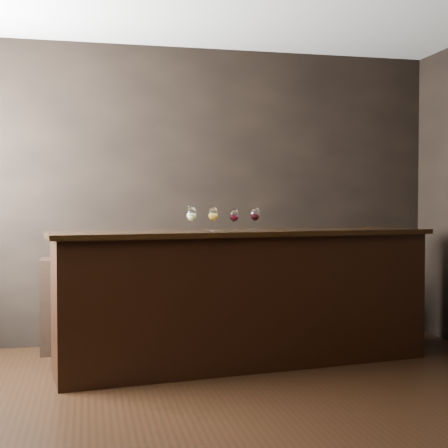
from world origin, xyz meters
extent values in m
plane|color=black|center=(0.00, 0.00, 0.00)|extent=(5.00, 5.00, 0.00)
cube|color=black|center=(0.00, 2.25, 1.40)|extent=(5.00, 0.02, 2.80)
cube|color=black|center=(0.00, -2.25, 1.40)|extent=(5.00, 0.02, 2.80)
cube|color=black|center=(0.38, 1.27, 0.53)|extent=(3.09, 1.02, 1.06)
cube|color=black|center=(0.38, 1.27, 1.08)|extent=(3.20, 1.10, 0.04)
cube|color=black|center=(-0.12, 2.03, 0.42)|extent=(2.31, 0.40, 0.83)
cylinder|color=white|center=(-0.06, 1.26, 1.10)|extent=(0.07, 0.07, 0.00)
cylinder|color=white|center=(-0.06, 1.26, 1.14)|extent=(0.01, 0.01, 0.07)
ellipsoid|color=white|center=(-0.06, 1.26, 1.23)|extent=(0.08, 0.08, 0.11)
cylinder|color=white|center=(-0.06, 1.26, 1.29)|extent=(0.06, 0.06, 0.01)
ellipsoid|color=#D6E585|center=(-0.06, 1.26, 1.22)|extent=(0.06, 0.06, 0.05)
cylinder|color=white|center=(0.12, 1.25, 1.10)|extent=(0.07, 0.07, 0.00)
cylinder|color=white|center=(0.12, 1.25, 1.14)|extent=(0.01, 0.01, 0.07)
ellipsoid|color=white|center=(0.12, 1.25, 1.23)|extent=(0.08, 0.08, 0.11)
cylinder|color=white|center=(0.12, 1.25, 1.28)|extent=(0.06, 0.06, 0.01)
ellipsoid|color=gold|center=(0.12, 1.25, 1.21)|extent=(0.06, 0.06, 0.05)
cylinder|color=white|center=(0.29, 1.26, 1.10)|extent=(0.06, 0.06, 0.00)
cylinder|color=white|center=(0.29, 1.26, 1.14)|extent=(0.01, 0.01, 0.06)
ellipsoid|color=white|center=(0.29, 1.26, 1.22)|extent=(0.07, 0.07, 0.10)
cylinder|color=white|center=(0.29, 1.26, 1.27)|extent=(0.05, 0.05, 0.01)
ellipsoid|color=black|center=(0.29, 1.26, 1.20)|extent=(0.06, 0.06, 0.05)
cylinder|color=white|center=(0.48, 1.30, 1.10)|extent=(0.07, 0.07, 0.00)
cylinder|color=white|center=(0.48, 1.30, 1.14)|extent=(0.01, 0.01, 0.07)
ellipsoid|color=white|center=(0.48, 1.30, 1.23)|extent=(0.08, 0.08, 0.11)
cylinder|color=white|center=(0.48, 1.30, 1.28)|extent=(0.06, 0.06, 0.01)
ellipsoid|color=black|center=(0.48, 1.30, 1.21)|extent=(0.06, 0.06, 0.05)
camera|label=1|loc=(-0.87, -3.66, 1.33)|focal=50.00mm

